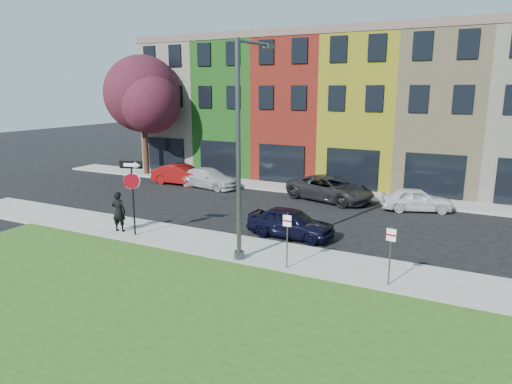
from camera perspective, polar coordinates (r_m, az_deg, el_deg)
The scene contains 15 objects.
ground at distance 16.21m, azimuth -3.95°, elevation -11.11°, with size 120.00×120.00×0.00m, color black.
sidewalk_near at distance 17.90m, azimuth 6.64°, elevation -8.60°, with size 40.00×3.00×0.12m, color gray.
sidewalk_far at distance 30.38m, azimuth 5.73°, elevation 0.33°, with size 40.00×2.40×0.12m, color gray.
rowhouse_block at distance 35.40m, azimuth 10.39°, elevation 9.99°, with size 30.00×10.12×10.00m.
stop_sign at distance 20.79m, azimuth -15.25°, elevation 1.09°, with size 1.02×0.34×3.38m.
man at distance 21.89m, azimuth -16.78°, elevation -2.34°, with size 0.75×0.56×1.88m, color black.
sedan_near at distance 20.64m, azimuth 4.36°, elevation -3.83°, with size 4.03×1.75×1.36m, color black.
parked_car_red at distance 32.45m, azimuth -9.29°, elevation 2.18°, with size 4.33×1.70×1.41m, color maroon.
parked_car_silver at distance 31.17m, azimuth -5.94°, elevation 1.75°, with size 4.68×2.36×1.30m, color #B8B8BD.
parked_car_dark at distance 27.66m, azimuth 9.27°, elevation 0.44°, with size 5.80×3.80×1.48m, color black.
parked_car_white at distance 26.53m, azimuth 19.44°, elevation -0.88°, with size 4.04×2.68×1.28m, color silver.
street_lamp at distance 17.04m, azimuth -1.82°, elevation 4.98°, with size 0.60×2.57×8.19m.
parking_sign_a at distance 16.62m, azimuth 3.92°, elevation -5.21°, with size 0.32×0.09×2.09m.
parking_sign_b at distance 15.80m, azimuth 16.46°, elevation -6.79°, with size 0.32×0.10×2.05m.
tree_purple at distance 36.06m, azimuth -13.77°, elevation 11.58°, with size 6.88×6.02×8.95m.
Camera 1 is at (7.69, -12.69, 6.54)m, focal length 32.00 mm.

